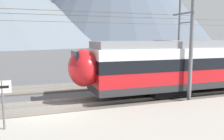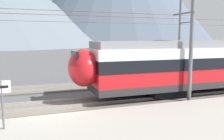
% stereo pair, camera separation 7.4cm
% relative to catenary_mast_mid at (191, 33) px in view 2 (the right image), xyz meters
% --- Properties ---
extents(ground_plane, '(400.00, 400.00, 0.00)m').
position_rel_catenary_mast_mid_xyz_m(ground_plane, '(-8.46, 0.32, -4.34)').
color(ground_plane, '#565659').
extents(track_near, '(120.00, 3.00, 0.28)m').
position_rel_catenary_mast_mid_xyz_m(track_near, '(-8.46, 1.71, -4.27)').
color(track_near, '#6B6359').
rests_on(track_near, ground).
extents(track_far, '(120.00, 3.00, 0.28)m').
position_rel_catenary_mast_mid_xyz_m(track_far, '(-8.46, 6.87, -4.27)').
color(track_far, '#6B6359').
rests_on(track_far, ground).
extents(catenary_mast_mid, '(40.86, 2.12, 8.47)m').
position_rel_catenary_mast_mid_xyz_m(catenary_mast_mid, '(0.00, 0.00, 0.00)').
color(catenary_mast_mid, slate).
rests_on(catenary_mast_mid, ground).
extents(catenary_mast_far_side, '(40.86, 2.14, 8.45)m').
position_rel_catenary_mast_mid_xyz_m(catenary_mast_far_side, '(5.30, 8.59, -0.01)').
color(catenary_mast_far_side, slate).
rests_on(catenary_mast_far_side, ground).
extents(platform_sign, '(0.70, 0.08, 2.02)m').
position_rel_catenary_mast_mid_xyz_m(platform_sign, '(-10.39, -1.91, -2.51)').
color(platform_sign, '#59595B').
rests_on(platform_sign, platform_slab).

